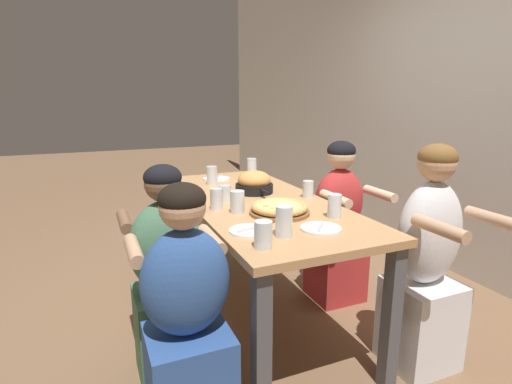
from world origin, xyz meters
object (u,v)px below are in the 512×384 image
at_px(drinking_glass_f, 225,195).
at_px(diner_far_right, 426,270).
at_px(skillet_bowl, 254,183).
at_px(drinking_glass_d, 216,199).
at_px(pizza_board_main, 279,209).
at_px(drinking_glass_e, 263,236).
at_px(diner_near_right, 187,327).
at_px(empty_plate_a, 216,179).
at_px(drinking_glass_h, 252,166).
at_px(diner_far_center, 338,229).
at_px(drinking_glass_i, 237,202).
at_px(empty_plate_b, 321,228).
at_px(empty_plate_c, 249,231).
at_px(drinking_glass_g, 308,190).
at_px(diner_near_midright, 168,285).
at_px(drinking_glass_b, 334,207).
at_px(drinking_glass_a, 284,223).
at_px(drinking_glass_c, 212,175).

xyz_separation_m(drinking_glass_f, diner_far_right, (0.83, 0.81, -0.29)).
distance_m(skillet_bowl, drinking_glass_d, 0.46).
bearing_deg(pizza_board_main, drinking_glass_e, -33.78).
relative_size(pizza_board_main, diner_near_right, 0.30).
relative_size(empty_plate_a, drinking_glass_d, 1.69).
relative_size(drinking_glass_h, diner_far_center, 0.11).
distance_m(drinking_glass_i, diner_far_center, 0.92).
bearing_deg(empty_plate_a, empty_plate_b, 4.68).
bearing_deg(diner_far_right, drinking_glass_h, -78.70).
relative_size(empty_plate_c, drinking_glass_d, 1.60).
height_order(diner_far_center, diner_far_right, diner_far_right).
height_order(empty_plate_a, drinking_glass_e, drinking_glass_e).
relative_size(drinking_glass_g, diner_far_center, 0.09).
xyz_separation_m(pizza_board_main, diner_near_midright, (0.02, -0.62, -0.32)).
bearing_deg(drinking_glass_e, empty_plate_a, 170.34).
distance_m(pizza_board_main, drinking_glass_f, 0.41).
height_order(drinking_glass_b, drinking_glass_h, same).
xyz_separation_m(empty_plate_a, empty_plate_c, (1.22, -0.22, 0.00)).
distance_m(empty_plate_c, drinking_glass_h, 1.46).
bearing_deg(diner_far_center, drinking_glass_d, 7.40).
bearing_deg(drinking_glass_a, diner_far_right, 80.07).
bearing_deg(drinking_glass_b, drinking_glass_d, -126.07).
distance_m(drinking_glass_e, diner_near_midright, 0.63).
height_order(drinking_glass_a, diner_far_center, diner_far_center).
bearing_deg(empty_plate_c, pizza_board_main, 129.07).
bearing_deg(drinking_glass_i, diner_near_right, -38.27).
bearing_deg(drinking_glass_i, drinking_glass_f, 177.09).
xyz_separation_m(skillet_bowl, diner_far_right, (0.97, 0.56, -0.31)).
height_order(drinking_glass_c, drinking_glass_d, drinking_glass_c).
xyz_separation_m(drinking_glass_b, diner_far_center, (-0.50, 0.38, -0.34)).
bearing_deg(drinking_glass_e, pizza_board_main, 146.22).
xyz_separation_m(drinking_glass_a, drinking_glass_d, (-0.54, -0.15, -0.00)).
distance_m(drinking_glass_h, diner_far_right, 1.66).
bearing_deg(empty_plate_b, diner_near_right, -81.23).
relative_size(empty_plate_b, diner_far_right, 0.16).
relative_size(skillet_bowl, diner_near_right, 0.33).
height_order(skillet_bowl, diner_near_midright, diner_near_midright).
relative_size(pizza_board_main, diner_far_right, 0.27).
relative_size(empty_plate_a, drinking_glass_c, 1.56).
bearing_deg(drinking_glass_e, drinking_glass_a, 123.14).
bearing_deg(empty_plate_a, pizza_board_main, 2.19).
bearing_deg(diner_far_center, drinking_glass_c, -35.48).
height_order(empty_plate_b, drinking_glass_h, drinking_glass_h).
xyz_separation_m(empty_plate_b, diner_far_center, (-0.65, 0.56, -0.28)).
distance_m(empty_plate_c, drinking_glass_b, 0.51).
xyz_separation_m(diner_far_center, diner_near_midright, (0.35, -1.25, -0.01)).
distance_m(drinking_glass_e, diner_near_right, 0.48).
distance_m(empty_plate_c, drinking_glass_c, 1.09).
height_order(pizza_board_main, drinking_glass_f, drinking_glass_f).
xyz_separation_m(skillet_bowl, drinking_glass_i, (0.40, -0.27, -0.00)).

